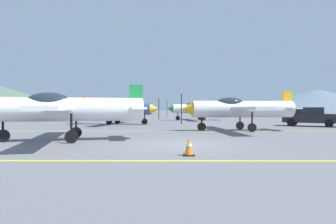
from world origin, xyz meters
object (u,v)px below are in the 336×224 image
airplane_near (63,108)px  car_sedan (310,116)px  traffic_cone_front (189,147)px  airplane_far (119,108)px  airplane_back (198,108)px  airplane_mid (239,108)px

airplane_near → car_sedan: bearing=32.9°
airplane_near → traffic_cone_front: bearing=-36.6°
airplane_near → car_sedan: (17.08, 11.05, -0.69)m
airplane_far → traffic_cone_front: bearing=-73.0°
airplane_back → airplane_far: bearing=-132.1°
airplane_near → airplane_back: same height
airplane_near → airplane_mid: (9.79, 6.11, 0.00)m
airplane_near → airplane_mid: same height
airplane_far → airplane_back: bearing=47.9°
airplane_near → airplane_back: bearing=69.7°
airplane_far → traffic_cone_front: airplane_far is taller
airplane_far → traffic_cone_front: 19.04m
traffic_cone_front → airplane_mid: bearing=68.4°
airplane_mid → traffic_cone_front: airplane_mid is taller
traffic_cone_front → airplane_far: bearing=107.0°
airplane_mid → traffic_cone_front: 11.19m
airplane_near → airplane_far: 13.95m
car_sedan → traffic_cone_front: size_ratio=7.83×
airplane_mid → airplane_back: bearing=93.7°
airplane_back → traffic_cone_front: (-2.97, -27.59, -1.24)m
car_sedan → traffic_cone_front: bearing=-126.7°
airplane_far → traffic_cone_front: (5.54, -18.18, -1.24)m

